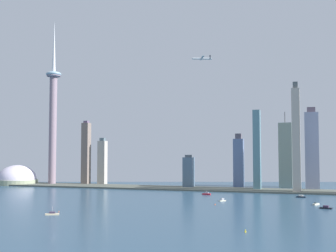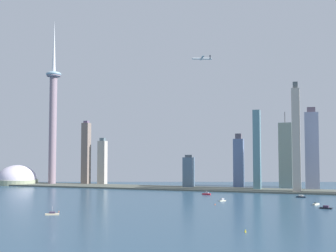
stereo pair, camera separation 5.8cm
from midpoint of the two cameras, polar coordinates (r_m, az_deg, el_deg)
name	(u,v)px [view 2 (the right image)]	position (r m, az deg, el deg)	size (l,w,h in m)	color
ground_plane	(54,236)	(378.14, -14.76, -13.85)	(6000.00, 6000.00, 0.00)	#2B4860
waterfront_pier	(194,189)	(808.74, 3.42, -8.21)	(886.62, 76.99, 2.94)	#51554C
observation_tower	(53,112)	(947.56, -14.87, 1.80)	(32.23, 32.23, 348.86)	gray
stadium_dome	(17,180)	(980.16, -19.22, -6.70)	(85.80, 85.80, 60.69)	#99A382
skyscraper_0	(257,150)	(800.57, 11.62, -3.12)	(12.55, 21.62, 144.76)	slate
skyscraper_2	(102,162)	(917.70, -8.62, -4.75)	(16.27, 14.97, 98.28)	#B0A89C
skyscraper_3	(285,155)	(883.43, 15.19, -3.69)	(25.44, 26.92, 147.99)	#92A08F
skyscraper_4	(296,139)	(763.52, 16.50, -1.70)	(13.43, 25.01, 187.49)	#B9AEA0
skyscraper_5	(239,162)	(848.17, 9.28, -4.73)	(19.11, 17.14, 104.40)	#6076A3
skyscraper_6	(86,153)	(926.02, -10.73, -3.57)	(15.04, 15.74, 134.38)	slate
skyscraper_7	(189,172)	(830.52, 2.73, -6.10)	(18.99, 19.07, 63.53)	slate
skyscraper_8	(312,150)	(830.39, 18.39, -3.03)	(24.18, 25.84, 150.27)	#8C95B5
boat_0	(301,197)	(694.99, 17.08, -8.86)	(14.19, 6.06, 3.83)	#18222F
boat_1	(52,214)	(502.05, -14.98, -11.07)	(14.91, 10.05, 9.67)	beige
boat_2	(222,200)	(621.41, 7.17, -9.64)	(9.52, 9.71, 4.31)	beige
boat_3	(316,204)	(605.36, 18.88, -9.66)	(8.86, 11.72, 3.67)	beige
boat_4	(326,208)	(569.88, 20.06, -10.04)	(15.33, 9.32, 4.02)	black
boat_5	(207,194)	(710.25, 5.09, -8.86)	(13.20, 5.39, 7.70)	#AB1C2A
channel_buoy_0	(59,211)	(522.06, -14.15, -10.83)	(1.03, 1.03, 1.76)	#E54C19
channel_buoy_1	(215,204)	(578.18, 6.20, -10.19)	(1.72, 1.72, 1.55)	#E54C19
channel_buoy_2	(245,231)	(389.44, 10.14, -13.39)	(1.77, 1.77, 2.69)	yellow
airplane	(202,58)	(761.38, 4.48, 8.84)	(33.16, 35.25, 8.08)	#ADB9C0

